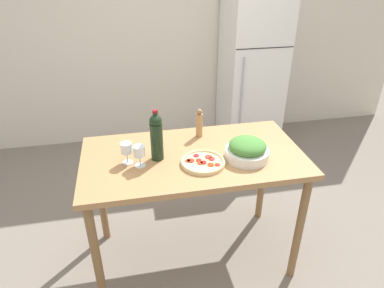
% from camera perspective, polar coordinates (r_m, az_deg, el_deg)
% --- Properties ---
extents(ground_plane, '(14.00, 14.00, 0.00)m').
position_cam_1_polar(ground_plane, '(2.88, 0.16, -17.85)').
color(ground_plane, slate).
extents(wall_back, '(6.40, 0.06, 2.60)m').
position_cam_1_polar(wall_back, '(4.16, -6.00, 17.90)').
color(wall_back, silver).
rests_on(wall_back, ground_plane).
extents(refrigerator, '(0.64, 0.68, 1.73)m').
position_cam_1_polar(refrigerator, '(4.15, 9.86, 11.40)').
color(refrigerator, white).
rests_on(refrigerator, ground_plane).
extents(prep_counter, '(1.48, 0.79, 0.93)m').
position_cam_1_polar(prep_counter, '(2.35, 0.19, -4.10)').
color(prep_counter, '#A87A4C').
rests_on(prep_counter, ground_plane).
extents(wine_bottle, '(0.08, 0.08, 0.34)m').
position_cam_1_polar(wine_bottle, '(2.18, -5.94, 1.32)').
color(wine_bottle, black).
rests_on(wine_bottle, prep_counter).
extents(wine_glass_near, '(0.07, 0.07, 0.14)m').
position_cam_1_polar(wine_glass_near, '(2.14, -8.80, -1.37)').
color(wine_glass_near, silver).
rests_on(wine_glass_near, prep_counter).
extents(wine_glass_far, '(0.07, 0.07, 0.14)m').
position_cam_1_polar(wine_glass_far, '(2.19, -10.88, -0.81)').
color(wine_glass_far, silver).
rests_on(wine_glass_far, prep_counter).
extents(pepper_mill, '(0.05, 0.05, 0.22)m').
position_cam_1_polar(pepper_mill, '(2.47, 1.22, 3.46)').
color(pepper_mill, '#AD7F51').
rests_on(pepper_mill, prep_counter).
extents(salad_bowl, '(0.29, 0.29, 0.14)m').
position_cam_1_polar(salad_bowl, '(2.25, 9.19, -0.92)').
color(salad_bowl, white).
rests_on(salad_bowl, prep_counter).
extents(homemade_pizza, '(0.29, 0.29, 0.03)m').
position_cam_1_polar(homemade_pizza, '(2.18, 1.83, -3.03)').
color(homemade_pizza, '#DBC189').
rests_on(homemade_pizza, prep_counter).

